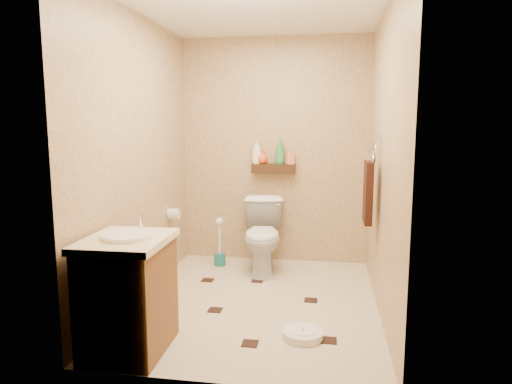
# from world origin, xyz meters

# --- Properties ---
(ground) EXTENTS (2.50, 2.50, 0.00)m
(ground) POSITION_xyz_m (0.00, 0.00, 0.00)
(ground) COLOR #CBB595
(ground) RESTS_ON ground
(wall_back) EXTENTS (2.00, 0.04, 2.40)m
(wall_back) POSITION_xyz_m (0.00, 1.25, 1.20)
(wall_back) COLOR tan
(wall_back) RESTS_ON ground
(wall_front) EXTENTS (2.00, 0.04, 2.40)m
(wall_front) POSITION_xyz_m (0.00, -1.25, 1.20)
(wall_front) COLOR tan
(wall_front) RESTS_ON ground
(wall_left) EXTENTS (0.04, 2.50, 2.40)m
(wall_left) POSITION_xyz_m (-1.00, 0.00, 1.20)
(wall_left) COLOR tan
(wall_left) RESTS_ON ground
(wall_right) EXTENTS (0.04, 2.50, 2.40)m
(wall_right) POSITION_xyz_m (1.00, 0.00, 1.20)
(wall_right) COLOR tan
(wall_right) RESTS_ON ground
(ceiling) EXTENTS (2.00, 2.50, 0.02)m
(ceiling) POSITION_xyz_m (0.00, 0.00, 2.40)
(ceiling) COLOR white
(ceiling) RESTS_ON wall_back
(wall_shelf) EXTENTS (0.46, 0.14, 0.10)m
(wall_shelf) POSITION_xyz_m (0.00, 1.17, 1.02)
(wall_shelf) COLOR #351D0E
(wall_shelf) RESTS_ON wall_back
(floor_accents) EXTENTS (1.26, 1.37, 0.01)m
(floor_accents) POSITION_xyz_m (0.04, -0.09, 0.00)
(floor_accents) COLOR black
(floor_accents) RESTS_ON ground
(toilet) EXTENTS (0.50, 0.77, 0.73)m
(toilet) POSITION_xyz_m (-0.06, 0.83, 0.37)
(toilet) COLOR white
(toilet) RESTS_ON ground
(vanity) EXTENTS (0.53, 0.64, 0.89)m
(vanity) POSITION_xyz_m (-0.70, -0.95, 0.40)
(vanity) COLOR brown
(vanity) RESTS_ON ground
(bathroom_scale) EXTENTS (0.33, 0.33, 0.06)m
(bathroom_scale) POSITION_xyz_m (0.42, -0.60, 0.03)
(bathroom_scale) COLOR silver
(bathroom_scale) RESTS_ON ground
(toilet_brush) EXTENTS (0.12, 0.12, 0.52)m
(toilet_brush) POSITION_xyz_m (-0.54, 0.93, 0.18)
(toilet_brush) COLOR #1A6A6B
(toilet_brush) RESTS_ON ground
(towel_ring) EXTENTS (0.12, 0.30, 0.76)m
(towel_ring) POSITION_xyz_m (0.91, 0.25, 0.95)
(towel_ring) COLOR silver
(towel_ring) RESTS_ON wall_right
(toilet_paper) EXTENTS (0.12, 0.11, 0.12)m
(toilet_paper) POSITION_xyz_m (-0.94, 0.65, 0.60)
(toilet_paper) COLOR silver
(toilet_paper) RESTS_ON wall_left
(bottle_a) EXTENTS (0.13, 0.13, 0.26)m
(bottle_a) POSITION_xyz_m (-0.18, 1.17, 1.20)
(bottle_a) COLOR white
(bottle_a) RESTS_ON wall_shelf
(bottle_b) EXTENTS (0.10, 0.10, 0.17)m
(bottle_b) POSITION_xyz_m (-0.18, 1.17, 1.15)
(bottle_b) COLOR #FEFF35
(bottle_b) RESTS_ON wall_shelf
(bottle_c) EXTENTS (0.16, 0.16, 0.15)m
(bottle_c) POSITION_xyz_m (-0.12, 1.17, 1.15)
(bottle_c) COLOR #F44B1C
(bottle_c) RESTS_ON wall_shelf
(bottle_d) EXTENTS (0.14, 0.14, 0.26)m
(bottle_d) POSITION_xyz_m (0.07, 1.17, 1.20)
(bottle_d) COLOR #2E8B44
(bottle_d) RESTS_ON wall_shelf
(bottle_e) EXTENTS (0.11, 0.11, 0.17)m
(bottle_e) POSITION_xyz_m (0.17, 1.17, 1.16)
(bottle_e) COLOR #FE8554
(bottle_e) RESTS_ON wall_shelf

